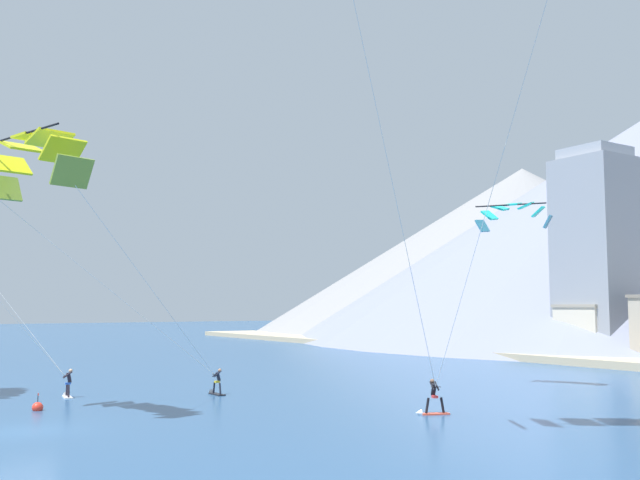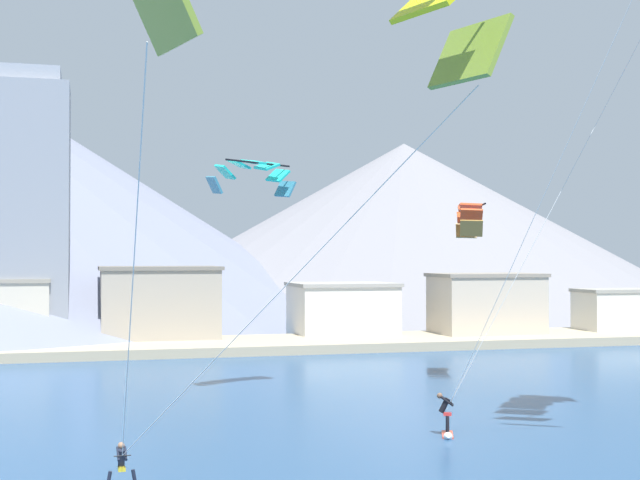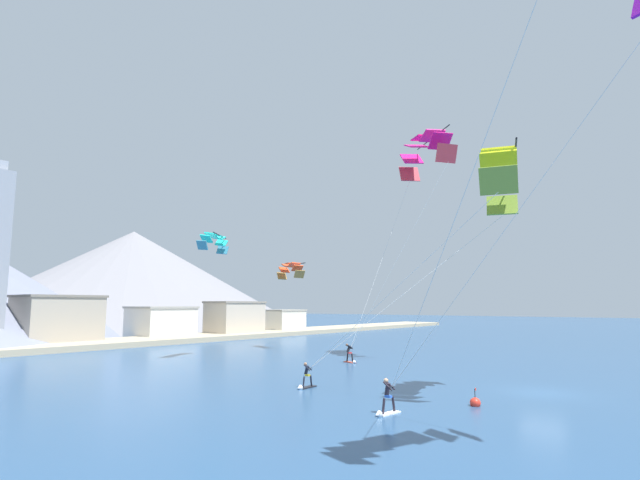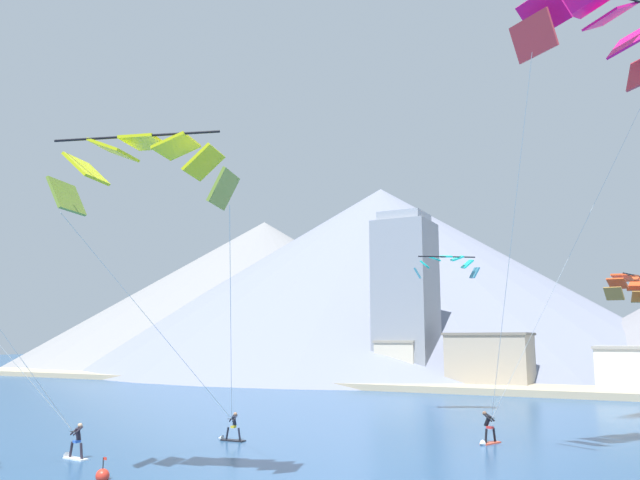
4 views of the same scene
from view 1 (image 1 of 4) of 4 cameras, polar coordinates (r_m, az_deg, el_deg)
The scene contains 10 objects.
ground_plane at distance 34.22m, azimuth -22.32°, elevation -13.97°, with size 400.00×400.00×0.00m, color navy.
kitesurfer_near_lead at distance 36.89m, azimuth 8.85°, elevation -12.74°, with size 1.01×1.77×1.80m.
kitesurfer_near_trail at distance 44.97m, azimuth -8.36°, elevation -11.56°, with size 1.76×0.56×1.65m.
kitesurfer_mid_center at distance 45.65m, azimuth -19.54°, elevation -11.13°, with size 1.77×0.63×1.76m.
parafoil_kite_near_trail at distance 38.31m, azimuth -21.78°, elevation 6.14°, with size 7.87×13.39×12.59m.
parafoil_kite_distant_high_outer at distance 49.90m, azimuth 15.20°, elevation 2.11°, with size 5.09×3.51×1.95m.
race_marker_buoy at distance 40.58m, azimuth -21.66°, elevation -12.34°, with size 0.56×0.56×1.02m.
shore_building_promenade_mid at distance 78.78m, azimuth 20.90°, elevation -6.85°, with size 5.29×5.91×5.55m.
highrise_tower at distance 79.45m, azimuth 21.37°, elevation -1.07°, with size 7.00×7.00×21.92m.
mountain_peak_east_shoulder at distance 154.58m, azimuth 16.02°, elevation -0.74°, with size 112.64×112.64×34.29m.
Camera 1 is at (33.17, -6.44, 5.39)m, focal length 40.00 mm.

